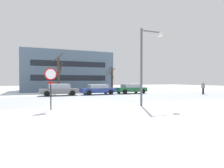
# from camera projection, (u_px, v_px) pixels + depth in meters

# --- Properties ---
(ground_plane) EXTENTS (120.00, 120.00, 0.00)m
(ground_plane) POSITION_uv_depth(u_px,v_px,m) (86.00, 104.00, 14.94)
(ground_plane) COLOR white
(road_surface) EXTENTS (80.00, 9.63, 0.00)m
(road_surface) POSITION_uv_depth(u_px,v_px,m) (76.00, 99.00, 18.46)
(road_surface) COLOR #B7BCC4
(road_surface) RESTS_ON ground
(stop_sign) EXTENTS (0.76, 0.16, 2.62)m
(stop_sign) POSITION_uv_depth(u_px,v_px,m) (51.00, 80.00, 11.74)
(stop_sign) COLOR black
(stop_sign) RESTS_ON ground
(street_lamp) EXTENTS (1.90, 0.36, 5.61)m
(street_lamp) POSITION_uv_depth(u_px,v_px,m) (146.00, 58.00, 13.74)
(street_lamp) COLOR #4C4F54
(street_lamp) RESTS_ON ground
(parked_car_gray) EXTENTS (4.62, 2.13, 1.43)m
(parked_car_gray) POSITION_uv_depth(u_px,v_px,m) (59.00, 90.00, 23.16)
(parked_car_gray) COLOR slate
(parked_car_gray) RESTS_ON ground
(parked_car_blue) EXTENTS (4.60, 2.08, 1.34)m
(parked_car_blue) POSITION_uv_depth(u_px,v_px,m) (98.00, 89.00, 24.89)
(parked_car_blue) COLOR #283D93
(parked_car_blue) RESTS_ON ground
(parked_car_green) EXTENTS (4.46, 2.22, 1.38)m
(parked_car_green) POSITION_uv_depth(u_px,v_px,m) (131.00, 89.00, 26.92)
(parked_car_green) COLOR #1E6038
(parked_car_green) RESTS_ON ground
(pedestrian_crossing) EXTENTS (0.42, 0.46, 1.64)m
(pedestrian_crossing) POSITION_uv_depth(u_px,v_px,m) (203.00, 87.00, 25.14)
(pedestrian_crossing) COLOR black
(pedestrian_crossing) RESTS_ON ground
(tree_far_left) EXTENTS (1.69, 1.61, 4.20)m
(tree_far_left) POSITION_uv_depth(u_px,v_px,m) (112.00, 79.00, 30.21)
(tree_far_left) COLOR #423326
(tree_far_left) RESTS_ON ground
(tree_far_mid) EXTENTS (1.69, 1.25, 6.00)m
(tree_far_mid) POSITION_uv_depth(u_px,v_px,m) (59.00, 74.00, 27.29)
(tree_far_mid) COLOR #423326
(tree_far_mid) RESTS_ON ground
(building_far_left) EXTENTS (15.15, 10.56, 6.98)m
(building_far_left) POSITION_uv_depth(u_px,v_px,m) (66.00, 72.00, 35.59)
(building_far_left) COLOR slate
(building_far_left) RESTS_ON ground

